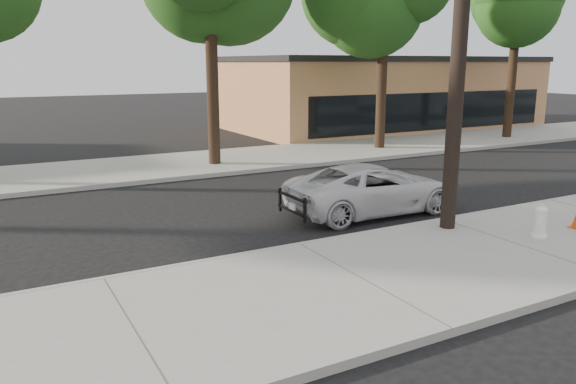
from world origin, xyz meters
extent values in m
plane|color=black|center=(0.00, 0.00, 0.00)|extent=(120.00, 120.00, 0.00)
cube|color=gray|center=(0.00, -4.30, 0.07)|extent=(90.00, 4.40, 0.15)
cube|color=gray|center=(0.00, 8.50, 0.07)|extent=(90.00, 5.00, 0.15)
cube|color=#9E9B93|center=(0.00, -2.10, 0.07)|extent=(90.00, 0.12, 0.16)
cube|color=#B17549|center=(16.00, 16.00, 2.00)|extent=(18.00, 10.00, 4.00)
cylinder|color=black|center=(3.60, -2.70, 4.65)|extent=(0.34, 0.34, 9.00)
cylinder|color=black|center=(2.00, 7.80, 2.53)|extent=(0.44, 0.44, 4.75)
cylinder|color=black|center=(10.00, 8.10, 2.35)|extent=(0.44, 0.44, 4.40)
sphere|color=#194A15|center=(10.00, 8.10, 6.00)|extent=(4.35, 4.35, 4.35)
cylinder|color=black|center=(18.00, 7.90, 2.45)|extent=(0.44, 0.44, 4.60)
sphere|color=#194A15|center=(18.00, 7.90, 6.30)|extent=(4.65, 4.65, 4.65)
imported|color=silver|center=(3.21, -0.36, 0.64)|extent=(4.69, 2.27, 1.29)
cylinder|color=white|center=(4.79, -4.23, 0.18)|extent=(0.34, 0.34, 0.06)
cylinder|color=white|center=(4.79, -4.23, 0.44)|extent=(0.25, 0.25, 0.58)
ellipsoid|color=white|center=(4.79, -4.23, 0.75)|extent=(0.27, 0.27, 0.19)
cylinder|color=white|center=(4.79, -4.23, 0.50)|extent=(0.38, 0.25, 0.12)
cylinder|color=white|center=(4.79, -4.23, 0.50)|extent=(0.21, 0.23, 0.15)
camera|label=1|loc=(-5.61, -11.84, 3.86)|focal=35.00mm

